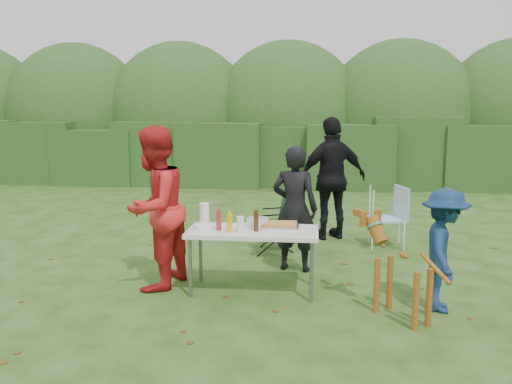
# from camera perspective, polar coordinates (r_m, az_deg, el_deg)

# --- Properties ---
(ground) EXTENTS (80.00, 80.00, 0.00)m
(ground) POSITION_cam_1_polar(r_m,az_deg,el_deg) (6.73, -0.85, -9.58)
(ground) COLOR #1E4211
(hedge_row) EXTENTS (22.00, 1.40, 1.70)m
(hedge_row) POSITION_cam_1_polar(r_m,az_deg,el_deg) (14.40, 2.99, 4.00)
(hedge_row) COLOR #23471C
(hedge_row) RESTS_ON ground
(shrub_backdrop) EXTENTS (20.00, 2.60, 3.20)m
(shrub_backdrop) POSITION_cam_1_polar(r_m,az_deg,el_deg) (15.95, 3.33, 7.22)
(shrub_backdrop) COLOR #3D6628
(shrub_backdrop) RESTS_ON ground
(folding_table) EXTENTS (1.50, 0.70, 0.74)m
(folding_table) POSITION_cam_1_polar(r_m,az_deg,el_deg) (6.27, -0.33, -4.45)
(folding_table) COLOR silver
(folding_table) RESTS_ON ground
(person_cook) EXTENTS (0.67, 0.51, 1.65)m
(person_cook) POSITION_cam_1_polar(r_m,az_deg,el_deg) (7.06, 4.10, -1.75)
(person_cook) COLOR black
(person_cook) RESTS_ON ground
(person_red_jacket) EXTENTS (0.94, 1.09, 1.93)m
(person_red_jacket) POSITION_cam_1_polar(r_m,az_deg,el_deg) (6.47, -10.65, -1.66)
(person_red_jacket) COLOR red
(person_red_jacket) RESTS_ON ground
(person_black_puffy) EXTENTS (1.25, 0.90, 1.97)m
(person_black_puffy) POSITION_cam_1_polar(r_m,az_deg,el_deg) (8.78, 8.03, 1.42)
(person_black_puffy) COLOR black
(person_black_puffy) RESTS_ON ground
(child) EXTENTS (0.61, 0.91, 1.31)m
(child) POSITION_cam_1_polar(r_m,az_deg,el_deg) (6.04, 19.18, -5.79)
(child) COLOR navy
(child) RESTS_ON ground
(dog) EXTENTS (0.99, 1.11, 1.01)m
(dog) POSITION_cam_1_polar(r_m,az_deg,el_deg) (5.71, 15.22, -8.03)
(dog) COLOR brown
(dog) RESTS_ON ground
(camping_chair) EXTENTS (0.80, 0.80, 0.95)m
(camping_chair) POSITION_cam_1_polar(r_m,az_deg,el_deg) (8.06, 2.18, -2.87)
(camping_chair) COLOR #183B26
(camping_chair) RESTS_ON ground
(lawn_chair) EXTENTS (0.69, 0.69, 0.93)m
(lawn_chair) POSITION_cam_1_polar(r_m,az_deg,el_deg) (8.54, 13.58, -2.50)
(lawn_chair) COLOR teal
(lawn_chair) RESTS_ON ground
(food_tray) EXTENTS (0.45, 0.30, 0.02)m
(food_tray) POSITION_cam_1_polar(r_m,az_deg,el_deg) (6.38, 2.51, -3.62)
(food_tray) COLOR #B7B7BA
(food_tray) RESTS_ON folding_table
(focaccia_bread) EXTENTS (0.40, 0.26, 0.04)m
(focaccia_bread) POSITION_cam_1_polar(r_m,az_deg,el_deg) (6.37, 2.51, -3.38)
(focaccia_bread) COLOR #C17D35
(focaccia_bread) RESTS_ON food_tray
(mustard_bottle) EXTENTS (0.06, 0.06, 0.20)m
(mustard_bottle) POSITION_cam_1_polar(r_m,az_deg,el_deg) (6.13, -2.78, -3.31)
(mustard_bottle) COLOR #FFBE00
(mustard_bottle) RESTS_ON folding_table
(ketchup_bottle) EXTENTS (0.06, 0.06, 0.22)m
(ketchup_bottle) POSITION_cam_1_polar(r_m,az_deg,el_deg) (6.22, -3.94, -3.03)
(ketchup_bottle) COLOR #AD232F
(ketchup_bottle) RESTS_ON folding_table
(beer_bottle) EXTENTS (0.06, 0.06, 0.24)m
(beer_bottle) POSITION_cam_1_polar(r_m,az_deg,el_deg) (6.16, 0.01, -3.04)
(beer_bottle) COLOR #47230F
(beer_bottle) RESTS_ON folding_table
(paper_towel_roll) EXTENTS (0.12, 0.12, 0.26)m
(paper_towel_roll) POSITION_cam_1_polar(r_m,az_deg,el_deg) (6.51, -5.46, -2.32)
(paper_towel_roll) COLOR white
(paper_towel_roll) RESTS_ON folding_table
(cup_stack) EXTENTS (0.08, 0.08, 0.18)m
(cup_stack) POSITION_cam_1_polar(r_m,az_deg,el_deg) (6.11, -1.65, -3.43)
(cup_stack) COLOR white
(cup_stack) RESTS_ON folding_table
(pasta_bowl) EXTENTS (0.26, 0.26, 0.10)m
(pasta_bowl) POSITION_cam_1_polar(r_m,az_deg,el_deg) (6.40, 0.14, -3.20)
(pasta_bowl) COLOR silver
(pasta_bowl) RESTS_ON folding_table
(plate_stack) EXTENTS (0.24, 0.24, 0.05)m
(plate_stack) POSITION_cam_1_polar(r_m,az_deg,el_deg) (6.30, -5.50, -3.68)
(plate_stack) COLOR white
(plate_stack) RESTS_ON folding_table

